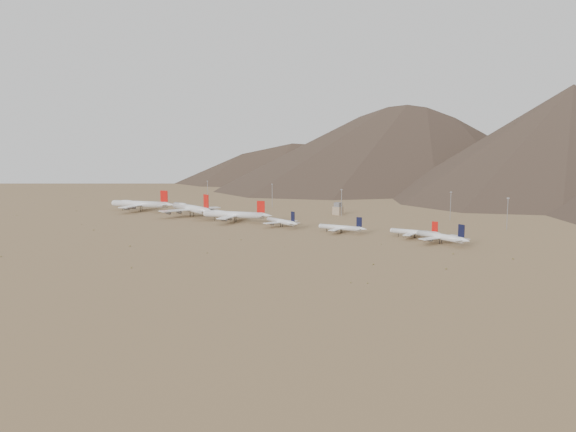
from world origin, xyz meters
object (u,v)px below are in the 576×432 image
Objects in this scene: widebody_west at (140,204)px; control_tower at (338,209)px; widebody_centre at (191,208)px; narrowbody_a at (282,222)px; widebody_east at (234,215)px; narrowbody_b at (342,228)px.

widebody_west reaches higher than control_tower.
narrowbody_a is at bearing 14.97° from widebody_centre.
widebody_west reaches higher than widebody_east.
narrowbody_a is at bearing 175.04° from narrowbody_b.
widebody_centre is 1.80× the size of narrowbody_a.
widebody_east reaches higher than narrowbody_a.
narrowbody_b is at bearing -17.62° from widebody_east.
narrowbody_a reaches higher than control_tower.
narrowbody_a is (184.30, -0.01, -2.91)m from widebody_west.
widebody_east is at bearing 174.21° from narrowbody_b.
widebody_east is at bearing 13.31° from widebody_centre.
widebody_west is 5.93× the size of control_tower.
control_tower is at bearing 112.07° from narrowbody_a.
widebody_east is 52.17m from narrowbody_a.
narrowbody_a is at bearing -84.92° from control_tower.
narrowbody_a is (109.96, -1.39, -3.32)m from widebody_centre.
widebody_west is at bearing -163.25° from widebody_centre.
narrowbody_b is (56.18, 2.80, -0.36)m from narrowbody_a.
widebody_east is 108.83m from control_tower.
control_tower is at bearing 116.28° from narrowbody_b.
widebody_centre reaches higher than narrowbody_b.
widebody_west is 184.32m from narrowbody_a.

